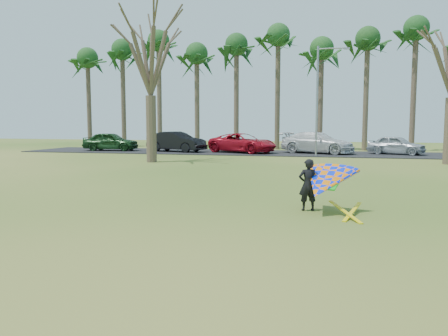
% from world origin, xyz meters
% --- Properties ---
extents(ground, '(100.00, 100.00, 0.00)m').
position_xyz_m(ground, '(0.00, 0.00, 0.00)').
color(ground, '#215212').
rests_on(ground, ground).
extents(parking_strip, '(46.00, 7.00, 0.06)m').
position_xyz_m(parking_strip, '(0.00, 25.00, 0.03)').
color(parking_strip, black).
rests_on(parking_strip, ground).
extents(palm_0, '(4.84, 4.84, 10.84)m').
position_xyz_m(palm_0, '(-22.00, 31.00, 9.17)').
color(palm_0, brown).
rests_on(palm_0, ground).
extents(palm_1, '(4.84, 4.84, 11.54)m').
position_xyz_m(palm_1, '(-18.00, 31.00, 9.85)').
color(palm_1, brown).
rests_on(palm_1, ground).
extents(palm_2, '(4.84, 4.84, 12.24)m').
position_xyz_m(palm_2, '(-14.00, 31.00, 10.52)').
color(palm_2, brown).
rests_on(palm_2, ground).
extents(palm_3, '(4.84, 4.84, 10.84)m').
position_xyz_m(palm_3, '(-10.00, 31.00, 9.17)').
color(palm_3, '#4C3D2D').
rests_on(palm_3, ground).
extents(palm_4, '(4.84, 4.84, 11.54)m').
position_xyz_m(palm_4, '(-6.00, 31.00, 9.85)').
color(palm_4, brown).
rests_on(palm_4, ground).
extents(palm_5, '(4.84, 4.84, 12.24)m').
position_xyz_m(palm_5, '(-2.00, 31.00, 10.52)').
color(palm_5, '#443729').
rests_on(palm_5, ground).
extents(palm_6, '(4.84, 4.84, 10.84)m').
position_xyz_m(palm_6, '(2.00, 31.00, 9.17)').
color(palm_6, '#46372A').
rests_on(palm_6, ground).
extents(palm_7, '(4.84, 4.84, 11.54)m').
position_xyz_m(palm_7, '(6.00, 31.00, 9.85)').
color(palm_7, '#4A3D2C').
rests_on(palm_7, ground).
extents(palm_8, '(4.84, 4.84, 12.24)m').
position_xyz_m(palm_8, '(10.00, 31.00, 10.52)').
color(palm_8, '#4D3B2E').
rests_on(palm_8, ground).
extents(bare_tree_left, '(6.60, 6.60, 9.70)m').
position_xyz_m(bare_tree_left, '(-8.00, 15.00, 6.92)').
color(bare_tree_left, '#4A3C2C').
rests_on(bare_tree_left, ground).
extents(streetlight, '(2.28, 0.18, 8.00)m').
position_xyz_m(streetlight, '(2.16, 22.00, 4.46)').
color(streetlight, gray).
rests_on(streetlight, ground).
extents(car_0, '(4.96, 2.40, 1.63)m').
position_xyz_m(car_0, '(-15.92, 24.31, 0.88)').
color(car_0, '#173B19').
rests_on(car_0, parking_strip).
extents(car_1, '(5.45, 3.06, 1.70)m').
position_xyz_m(car_1, '(-9.77, 24.37, 0.91)').
color(car_1, black).
rests_on(car_1, parking_strip).
extents(car_2, '(6.29, 4.62, 1.59)m').
position_xyz_m(car_2, '(-4.02, 24.45, 0.85)').
color(car_2, '#AE0D1E').
rests_on(car_2, parking_strip).
extents(car_3, '(6.39, 4.31, 1.72)m').
position_xyz_m(car_3, '(1.99, 25.15, 0.92)').
color(car_3, silver).
rests_on(car_3, parking_strip).
extents(car_4, '(4.63, 3.29, 1.46)m').
position_xyz_m(car_4, '(8.00, 25.38, 0.79)').
color(car_4, '#A7ADB4').
rests_on(car_4, parking_strip).
extents(kite_flyer, '(2.13, 2.39, 2.02)m').
position_xyz_m(kite_flyer, '(2.96, 1.31, 0.84)').
color(kite_flyer, black).
rests_on(kite_flyer, ground).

